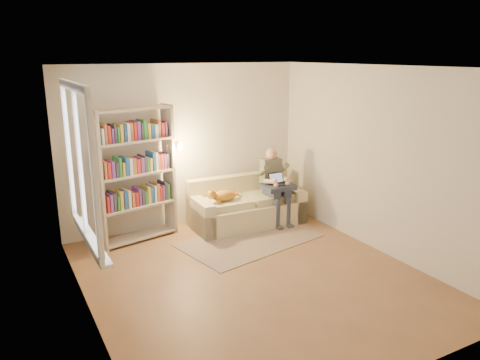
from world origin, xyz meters
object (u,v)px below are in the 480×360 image
laptop (273,182)px  bookshelf (135,168)px  cat (224,195)px  sofa (246,207)px  person (274,181)px

laptop → bookshelf: (-2.13, 0.42, 0.38)m
cat → bookshelf: bearing=169.8°
sofa → person: size_ratio=1.48×
person → sofa: bearing=162.4°
sofa → cat: 0.55m
sofa → cat: sofa is taller
person → laptop: person is taller
cat → laptop: 0.84m
sofa → bookshelf: 1.96m
person → bookshelf: (-2.21, 0.33, 0.41)m
cat → bookshelf: 1.45m
cat → laptop: bearing=-8.4°
person → laptop: 0.12m
cat → person: bearing=-1.7°
sofa → laptop: bearing=-32.4°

